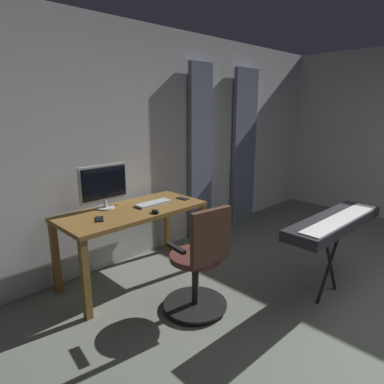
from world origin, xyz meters
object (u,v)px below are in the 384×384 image
(office_chair, at_px, (200,265))
(cell_phone_by_monitor, at_px, (183,198))
(computer_monitor, at_px, (104,184))
(cell_phone_face_up, at_px, (100,219))
(computer_mouse, at_px, (156,211))
(desk, at_px, (133,218))
(computer_keyboard, at_px, (153,203))
(piano_keyboard, at_px, (335,224))

(office_chair, bearing_deg, cell_phone_by_monitor, 62.83)
(computer_monitor, xyz_separation_m, cell_phone_face_up, (0.22, 0.27, -0.24))
(office_chair, distance_m, computer_mouse, 0.70)
(desk, xyz_separation_m, cell_phone_face_up, (0.39, 0.06, 0.10))
(computer_keyboard, xyz_separation_m, computer_mouse, (0.17, 0.25, 0.01))
(computer_monitor, distance_m, cell_phone_face_up, 0.42)
(office_chair, distance_m, cell_phone_face_up, 0.98)
(computer_keyboard, bearing_deg, desk, -3.81)
(computer_monitor, bearing_deg, computer_keyboard, 151.36)
(computer_mouse, bearing_deg, computer_monitor, -61.70)
(cell_phone_face_up, xyz_separation_m, piano_keyboard, (-1.47, 1.49, -0.03))
(computer_keyboard, distance_m, piano_keyboard, 1.74)
(computer_monitor, distance_m, cell_phone_by_monitor, 0.87)
(computer_monitor, bearing_deg, computer_mouse, 118.30)
(desk, relative_size, piano_keyboard, 1.13)
(office_chair, bearing_deg, computer_mouse, 94.87)
(computer_keyboard, bearing_deg, computer_mouse, 55.98)
(computer_keyboard, height_order, cell_phone_face_up, computer_keyboard)
(computer_keyboard, relative_size, piano_keyboard, 0.30)
(desk, xyz_separation_m, piano_keyboard, (-1.07, 1.55, 0.07))
(office_chair, height_order, cell_phone_face_up, office_chair)
(desk, height_order, piano_keyboard, piano_keyboard)
(cell_phone_by_monitor, bearing_deg, computer_monitor, -26.01)
(cell_phone_by_monitor, bearing_deg, computer_keyboard, -14.91)
(cell_phone_face_up, bearing_deg, piano_keyboard, 163.72)
(office_chair, height_order, computer_mouse, office_chair)
(office_chair, xyz_separation_m, cell_phone_face_up, (0.45, -0.82, 0.31))
(cell_phone_face_up, bearing_deg, computer_keyboard, -147.07)
(computer_mouse, bearing_deg, computer_keyboard, -124.02)
(computer_monitor, bearing_deg, piano_keyboard, 125.26)
(computer_mouse, bearing_deg, cell_phone_by_monitor, -160.39)
(office_chair, height_order, cell_phone_by_monitor, office_chair)
(desk, height_order, office_chair, office_chair)
(cell_phone_by_monitor, relative_size, cell_phone_face_up, 1.00)
(cell_phone_by_monitor, bearing_deg, office_chair, 49.43)
(computer_keyboard, bearing_deg, cell_phone_face_up, 3.72)
(computer_monitor, xyz_separation_m, piano_keyboard, (-1.25, 1.76, -0.27))
(desk, relative_size, cell_phone_face_up, 10.05)
(office_chair, relative_size, computer_keyboard, 2.48)
(computer_mouse, xyz_separation_m, piano_keyboard, (-0.99, 1.29, -0.04))
(office_chair, relative_size, piano_keyboard, 0.75)
(computer_mouse, distance_m, cell_phone_face_up, 0.52)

